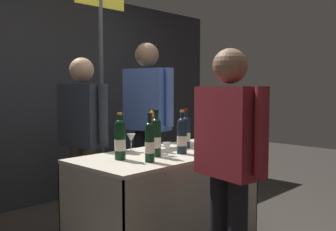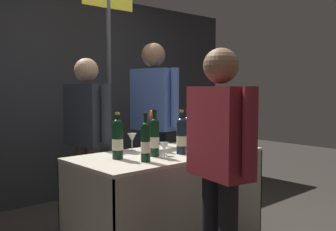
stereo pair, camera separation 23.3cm
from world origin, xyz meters
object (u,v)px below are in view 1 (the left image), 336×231
at_px(tasting_table, 168,183).
at_px(flower_vase, 152,137).
at_px(wine_glass_mid, 131,138).
at_px(display_bottle_0, 150,141).
at_px(featured_wine_bottle, 152,132).
at_px(booth_signpost, 101,71).
at_px(wine_glass_near_vendor, 167,147).
at_px(taster_foreground_right, 229,152).
at_px(vendor_presenter, 83,129).

bearing_deg(tasting_table, flower_vase, 149.03).
height_order(wine_glass_mid, flower_vase, flower_vase).
bearing_deg(display_bottle_0, flower_vase, 42.72).
xyz_separation_m(featured_wine_bottle, flower_vase, (-0.10, -0.11, -0.02)).
bearing_deg(booth_signpost, flower_vase, -105.63).
bearing_deg(wine_glass_near_vendor, featured_wine_bottle, 62.11).
distance_m(display_bottle_0, flower_vase, 0.35).
xyz_separation_m(display_bottle_0, taster_foreground_right, (0.09, -0.60, -0.01)).
distance_m(wine_glass_near_vendor, taster_foreground_right, 0.61).
relative_size(wine_glass_near_vendor, flower_vase, 0.36).
relative_size(display_bottle_0, taster_foreground_right, 0.22).
bearing_deg(display_bottle_0, booth_signpost, 66.85).
distance_m(wine_glass_mid, booth_signpost, 1.11).
height_order(wine_glass_mid, vendor_presenter, vendor_presenter).
relative_size(wine_glass_mid, booth_signpost, 0.06).
height_order(featured_wine_bottle, flower_vase, same).
bearing_deg(taster_foreground_right, featured_wine_bottle, -4.11).
xyz_separation_m(featured_wine_bottle, vendor_presenter, (-0.26, 0.62, 0.00)).
bearing_deg(featured_wine_bottle, vendor_presenter, 113.17).
height_order(wine_glass_near_vendor, flower_vase, flower_vase).
distance_m(wine_glass_mid, taster_foreground_right, 1.05).
xyz_separation_m(featured_wine_bottle, booth_signpost, (0.20, 0.96, 0.54)).
bearing_deg(wine_glass_near_vendor, tasting_table, 41.98).
relative_size(display_bottle_0, wine_glass_mid, 2.36).
bearing_deg(tasting_table, featured_wine_bottle, 94.09).
bearing_deg(booth_signpost, tasting_table, -99.46).
xyz_separation_m(tasting_table, vendor_presenter, (-0.28, 0.79, 0.40)).
distance_m(taster_foreground_right, booth_signpost, 2.05).
bearing_deg(flower_vase, wine_glass_near_vendor, -109.84).
height_order(tasting_table, featured_wine_bottle, featured_wine_bottle).
bearing_deg(vendor_presenter, taster_foreground_right, -6.78).
distance_m(vendor_presenter, taster_foreground_right, 1.57).
relative_size(tasting_table, wine_glass_near_vendor, 12.53).
bearing_deg(wine_glass_near_vendor, wine_glass_mid, 85.76).
relative_size(tasting_table, booth_signpost, 0.66).
bearing_deg(booth_signpost, taster_foreground_right, -103.78).
relative_size(flower_vase, booth_signpost, 0.15).
bearing_deg(display_bottle_0, taster_foreground_right, -81.54).
bearing_deg(tasting_table, taster_foreground_right, -109.77).
bearing_deg(wine_glass_mid, flower_vase, -74.26).
distance_m(featured_wine_bottle, vendor_presenter, 0.67).
bearing_deg(featured_wine_bottle, taster_foreground_right, -105.72).
bearing_deg(booth_signpost, vendor_presenter, -143.69).
distance_m(featured_wine_bottle, display_bottle_0, 0.50).
height_order(display_bottle_0, wine_glass_mid, display_bottle_0).
height_order(display_bottle_0, flower_vase, same).
bearing_deg(wine_glass_near_vendor, display_bottle_0, 178.90).
bearing_deg(vendor_presenter, booth_signpost, 119.66).
relative_size(featured_wine_bottle, flower_vase, 1.00).
bearing_deg(wine_glass_near_vendor, vendor_presenter, 94.67).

